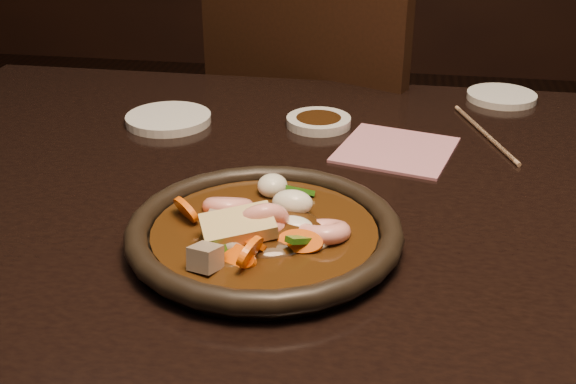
# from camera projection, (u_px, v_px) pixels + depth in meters

# --- Properties ---
(table) EXTENTS (1.60, 0.90, 0.75)m
(table) POSITION_uv_depth(u_px,v_px,m) (419.00, 251.00, 0.92)
(table) COLOR black
(table) RESTS_ON floor
(chair) EXTENTS (0.60, 0.60, 0.97)m
(chair) POSITION_uv_depth(u_px,v_px,m) (331.00, 156.00, 1.56)
(chair) COLOR black
(chair) RESTS_ON floor
(plate) EXTENTS (0.30, 0.30, 0.03)m
(plate) POSITION_uv_depth(u_px,v_px,m) (264.00, 233.00, 0.78)
(plate) COLOR black
(plate) RESTS_ON table
(stirfry) EXTENTS (0.21, 0.21, 0.06)m
(stirfry) POSITION_uv_depth(u_px,v_px,m) (263.00, 228.00, 0.78)
(stirfry) COLOR #311B09
(stirfry) RESTS_ON plate
(soy_dish) EXTENTS (0.10, 0.10, 0.01)m
(soy_dish) POSITION_uv_depth(u_px,v_px,m) (319.00, 122.00, 1.10)
(soy_dish) COLOR silver
(soy_dish) RESTS_ON table
(saucer_left) EXTENTS (0.13, 0.13, 0.01)m
(saucer_left) POSITION_uv_depth(u_px,v_px,m) (168.00, 119.00, 1.12)
(saucer_left) COLOR silver
(saucer_left) RESTS_ON table
(saucer_right) EXTENTS (0.12, 0.12, 0.01)m
(saucer_right) POSITION_uv_depth(u_px,v_px,m) (502.00, 96.00, 1.21)
(saucer_right) COLOR silver
(saucer_right) RESTS_ON table
(chopsticks) EXTENTS (0.08, 0.22, 0.01)m
(chopsticks) POSITION_uv_depth(u_px,v_px,m) (485.00, 134.00, 1.07)
(chopsticks) COLOR tan
(chopsticks) RESTS_ON table
(napkin) EXTENTS (0.18, 0.18, 0.00)m
(napkin) POSITION_uv_depth(u_px,v_px,m) (396.00, 150.00, 1.02)
(napkin) COLOR #B46F7D
(napkin) RESTS_ON table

